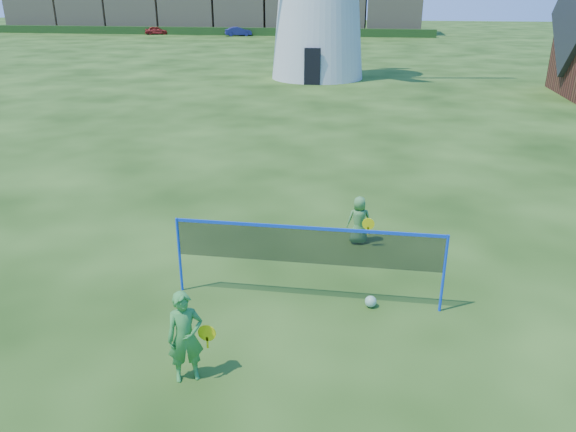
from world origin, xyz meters
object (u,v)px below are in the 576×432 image
Objects in this scene: player_boy at (359,220)px; car_left at (157,30)px; badminton_net at (307,247)px; car_right at (238,31)px; play_ball at (371,301)px; player_girl at (185,337)px.

player_boy is 0.36× the size of car_left.
car_right is (-17.18, 64.94, -0.57)m from badminton_net.
play_ball is (0.34, -2.84, -0.46)m from player_boy.
car_left is at bearing 86.91° from player_girl.
play_ball is at bearing 84.95° from player_boy.
play_ball is 72.36m from car_left.
car_left is at bearing -76.76° from player_boy.
car_left is (-28.73, 65.81, -0.60)m from badminton_net.
play_ball is at bearing -2.45° from badminton_net.
car_left is at bearing 64.93° from car_right.
badminton_net reaches higher than car_left.
player_girl is 0.43× the size of car_right.
car_right is (-18.06, 62.15, -0.00)m from player_boy.
car_left is 11.58m from car_right.
play_ball is at bearing -171.81° from car_left.
player_boy is 2.90m from play_ball.
car_left is at bearing 114.45° from play_ball.
badminton_net is 4.41× the size of player_boy.
player_boy is at bearing -171.10° from car_left.
player_girl is at bearing -174.56° from car_left.
play_ball is 67.55m from car_right.
player_girl is 1.30× the size of player_boy.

